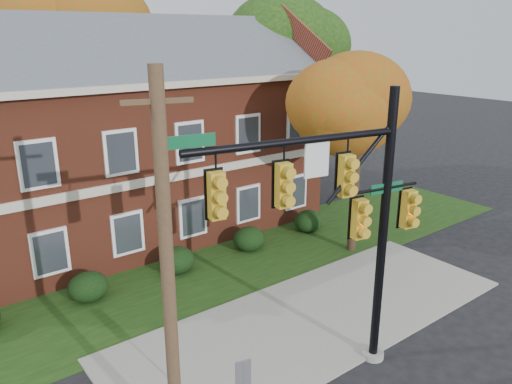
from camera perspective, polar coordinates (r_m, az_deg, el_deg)
ground at (r=16.48m, az=9.34°, el=-15.52°), size 120.00×120.00×0.00m
sidewalk at (r=17.04m, az=6.85°, el=-14.03°), size 14.00×5.00×0.08m
grass_strip at (r=20.44m, az=-3.04°, el=-8.28°), size 30.00×6.00×0.04m
apartment_building at (r=23.09m, az=-15.91°, el=7.10°), size 18.80×8.80×9.74m
hedge_left at (r=18.65m, az=-18.63°, el=-10.23°), size 1.40×1.26×1.05m
hedge_center at (r=19.84m, az=-9.03°, el=-7.71°), size 1.40×1.26×1.05m
hedge_right at (r=21.54m, az=-0.82°, el=-5.37°), size 1.40×1.26×1.05m
hedge_far_right at (r=23.65m, az=6.01°, el=-3.32°), size 1.40×1.26×1.05m
tree_near_right at (r=20.44m, az=12.58°, el=10.83°), size 4.50×4.25×8.58m
tree_right_rear at (r=29.52m, az=4.40°, el=16.00°), size 6.30×5.95×10.62m
tree_far_rear at (r=30.58m, az=-19.91°, el=16.46°), size 6.84×6.46×11.52m
traffic_signal at (r=12.59m, az=9.84°, el=-1.87°), size 6.86×1.43×7.74m
utility_pole at (r=10.29m, az=-10.03°, el=-9.60°), size 1.30×0.43×8.46m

